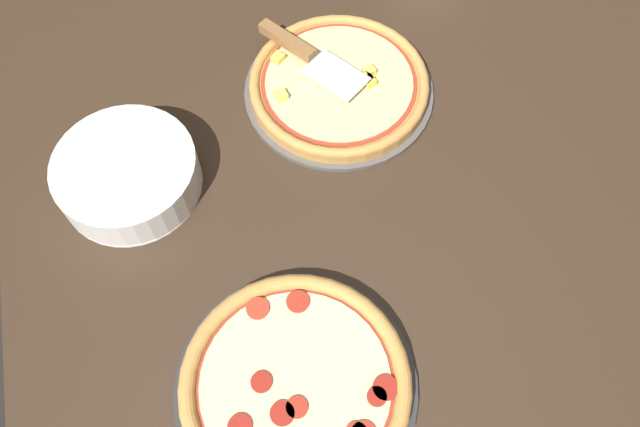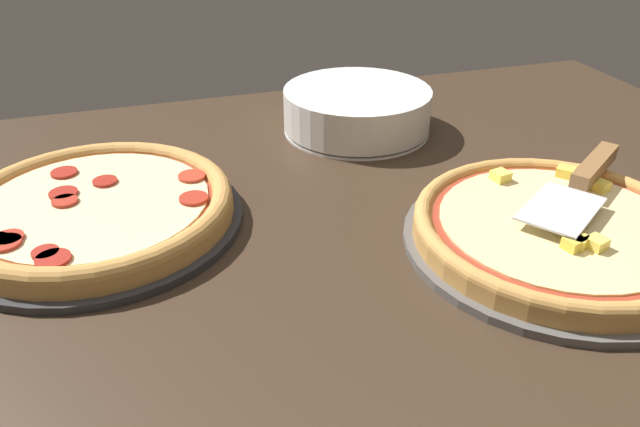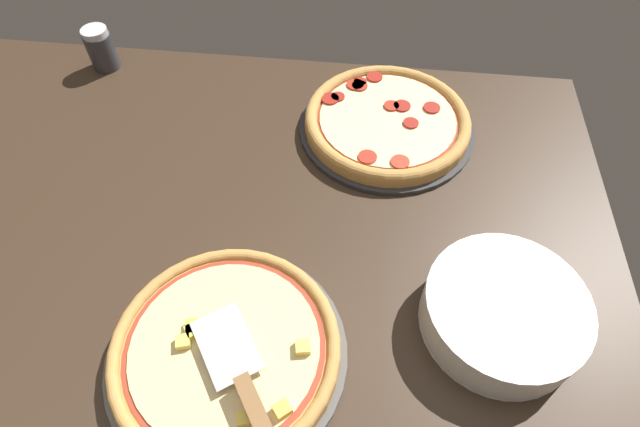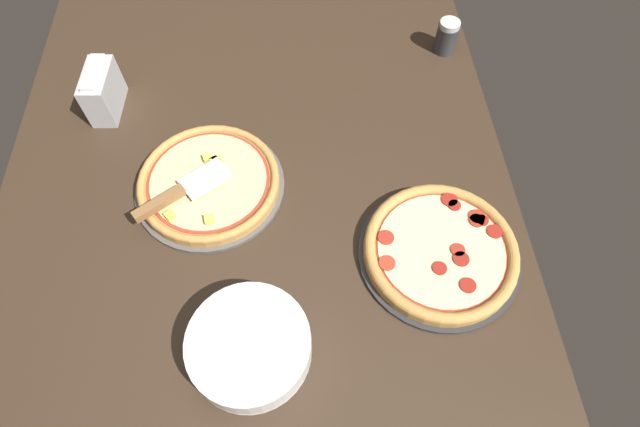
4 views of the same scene
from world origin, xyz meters
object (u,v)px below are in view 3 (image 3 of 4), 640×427
pizza_front (225,348)px  parmesan_shaker (101,49)px  pizza_back (387,120)px  serving_spatula (251,400)px  plate_stack (503,312)px

pizza_front → parmesan_shaker: bearing=123.9°
pizza_front → parmesan_shaker: (-43.19, 64.36, 2.10)cm
pizza_front → parmesan_shaker: size_ratio=3.48×
pizza_back → serving_spatula: size_ratio=1.53×
pizza_back → pizza_front: bearing=-112.8°
pizza_front → serving_spatula: 9.70cm
pizza_front → serving_spatula: serving_spatula is taller
serving_spatula → parmesan_shaker: bearing=124.1°
plate_stack → parmesan_shaker: (-82.84, 54.54, 1.16)cm
plate_stack → parmesan_shaker: bearing=146.6°
parmesan_shaker → pizza_front: bearing=-56.1°
parmesan_shaker → pizza_back: bearing=-12.0°
plate_stack → pizza_back: bearing=114.2°
pizza_front → serving_spatula: size_ratio=1.52×
serving_spatula → plate_stack: (34.15, 17.28, -1.92)cm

